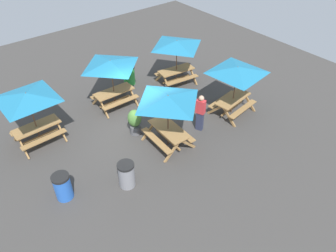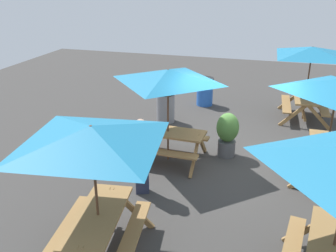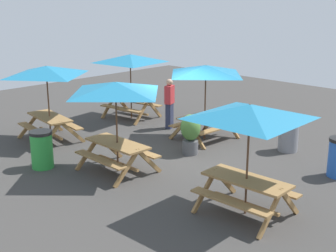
% 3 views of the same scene
% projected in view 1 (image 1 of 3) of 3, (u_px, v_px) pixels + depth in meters
% --- Properties ---
extents(ground_plane, '(24.00, 24.00, 0.00)m').
position_uv_depth(ground_plane, '(139.00, 127.00, 13.94)').
color(ground_plane, '#3D3A38').
rests_on(ground_plane, ground).
extents(picnic_table_0, '(2.80, 2.80, 2.34)m').
position_uv_depth(picnic_table_0, '(237.00, 73.00, 13.55)').
color(picnic_table_0, olive).
rests_on(picnic_table_0, ground).
extents(picnic_table_1, '(2.09, 2.09, 2.34)m').
position_uv_depth(picnic_table_1, '(168.00, 103.00, 11.88)').
color(picnic_table_1, olive).
rests_on(picnic_table_1, ground).
extents(picnic_table_2, '(2.26, 2.26, 2.34)m').
position_uv_depth(picnic_table_2, '(177.00, 47.00, 15.57)').
color(picnic_table_2, olive).
rests_on(picnic_table_2, ground).
extents(picnic_table_3, '(2.04, 2.04, 2.34)m').
position_uv_depth(picnic_table_3, '(111.00, 67.00, 14.00)').
color(picnic_table_3, olive).
rests_on(picnic_table_3, ground).
extents(picnic_table_4, '(2.83, 2.83, 2.34)m').
position_uv_depth(picnic_table_4, '(28.00, 100.00, 12.01)').
color(picnic_table_4, olive).
rests_on(picnic_table_4, ground).
extents(trash_bin_blue, '(0.59, 0.59, 0.98)m').
position_uv_depth(trash_bin_blue, '(63.00, 187.00, 10.71)').
color(trash_bin_blue, blue).
rests_on(trash_bin_blue, ground).
extents(trash_bin_green, '(0.59, 0.59, 0.98)m').
position_uv_depth(trash_bin_green, '(129.00, 75.00, 16.44)').
color(trash_bin_green, green).
rests_on(trash_bin_green, ground).
extents(trash_bin_gray, '(0.59, 0.59, 0.98)m').
position_uv_depth(trash_bin_gray, '(127.00, 175.00, 11.12)').
color(trash_bin_gray, gray).
rests_on(trash_bin_gray, ground).
extents(potted_plant_0, '(0.56, 0.56, 1.14)m').
position_uv_depth(potted_plant_0, '(135.00, 121.00, 13.25)').
color(potted_plant_0, '#59595B').
rests_on(potted_plant_0, ground).
extents(person_standing, '(0.34, 0.42, 1.67)m').
position_uv_depth(person_standing, '(200.00, 112.00, 13.29)').
color(person_standing, '#2D334C').
rests_on(person_standing, ground).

